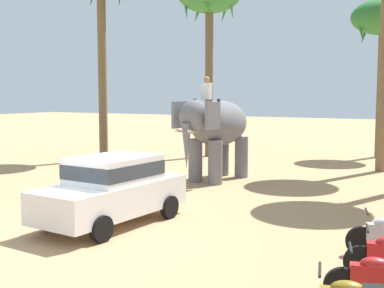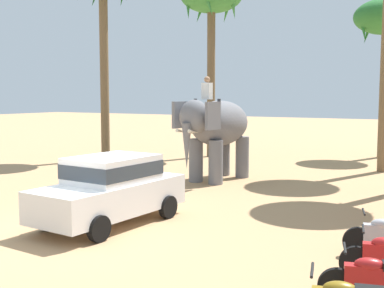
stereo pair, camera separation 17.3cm
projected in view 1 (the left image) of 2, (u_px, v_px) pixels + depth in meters
ground_plane at (78, 231)px, 11.76m from camera, size 120.00×120.00×0.00m
car_sedan_foreground at (113, 187)px, 12.36m from camera, size 2.11×4.21×1.70m
elephant_with_mahout at (216, 128)px, 18.61m from camera, size 1.99×3.97×3.88m
palm_tree_behind_elephant at (209, 1)px, 25.39m from camera, size 3.20×3.20×9.19m
palm_tree_left_of_road at (383, 21)px, 25.15m from camera, size 3.20×3.20×8.04m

